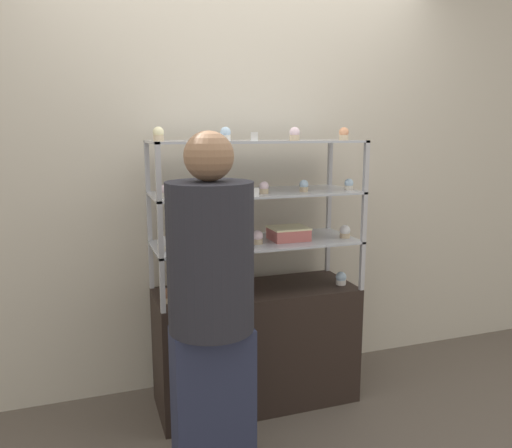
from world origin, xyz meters
The scene contains 28 objects.
ground_plane centered at (0.00, 0.00, 0.00)m, with size 20.00×20.00×0.00m, color brown.
back_wall centered at (0.00, 0.36, 1.30)m, with size 8.00×0.05×2.60m.
display_base centered at (0.00, 0.00, 0.34)m, with size 1.13×0.44×0.68m.
display_riser_lower centered at (0.00, 0.00, 0.93)m, with size 1.13×0.44×0.27m.
display_riser_middle centered at (0.00, 0.00, 1.21)m, with size 1.13×0.44×0.27m.
display_riser_upper centered at (0.00, 0.00, 1.48)m, with size 1.13×0.44×0.27m.
layer_cake_centerpiece centered at (-0.10, 0.05, 0.75)m, with size 0.16×0.16×0.14m.
sheet_cake_frosted centered at (0.18, -0.02, 0.99)m, with size 0.21×0.18×0.07m.
cupcake_0 centered at (-0.51, -0.06, 0.71)m, with size 0.06×0.06×0.08m.
cupcake_1 centered at (0.49, -0.08, 0.71)m, with size 0.06×0.06×0.08m.
price_tag_0 centered at (-0.22, -0.20, 0.70)m, with size 0.04×0.00×0.04m.
cupcake_2 centered at (-0.52, -0.05, 0.99)m, with size 0.06×0.06×0.07m.
cupcake_3 centered at (-0.01, -0.06, 0.99)m, with size 0.06×0.06×0.07m.
cupcake_4 centered at (0.51, -0.08, 0.99)m, with size 0.06×0.06×0.07m.
price_tag_1 centered at (-0.23, -0.20, 0.97)m, with size 0.04×0.00×0.04m.
cupcake_5 centered at (-0.51, -0.09, 1.26)m, with size 0.05×0.05×0.06m.
cupcake_6 centered at (-0.25, -0.06, 1.26)m, with size 0.05×0.05×0.06m.
cupcake_7 centered at (0.01, -0.10, 1.26)m, with size 0.05×0.05×0.06m.
cupcake_8 centered at (0.24, -0.09, 1.26)m, with size 0.05×0.05×0.06m.
cupcake_9 centered at (0.51, -0.10, 1.26)m, with size 0.05×0.05×0.06m.
price_tag_2 centered at (-0.07, -0.20, 1.25)m, with size 0.04×0.00×0.04m.
cupcake_10 centered at (-0.52, -0.04, 1.54)m, with size 0.05×0.05×0.07m.
cupcake_11 centered at (-0.18, -0.05, 1.54)m, with size 0.05×0.05×0.07m.
cupcake_12 centered at (0.18, -0.11, 1.54)m, with size 0.05×0.05×0.07m.
cupcake_13 centered at (0.50, -0.05, 1.54)m, with size 0.05×0.05×0.07m.
price_tag_3 centered at (-0.08, -0.20, 1.52)m, with size 0.04×0.00×0.04m.
donut_glazed centered at (-0.27, 0.04, 1.52)m, with size 0.12×0.12×0.03m.
customer_figure centered at (-0.40, -0.58, 0.83)m, with size 0.36×0.36×1.55m.
Camera 1 is at (-0.88, -2.54, 1.55)m, focal length 35.00 mm.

